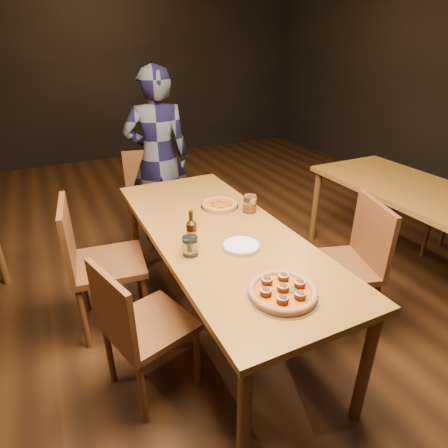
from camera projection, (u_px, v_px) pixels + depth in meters
name	position (u px, v px, depth m)	size (l,w,h in m)	color
ground	(221.00, 326.00, 2.62)	(9.00, 9.00, 0.00)	black
room_shell	(219.00, 26.00, 1.79)	(9.00, 9.00, 9.00)	black
table_main	(220.00, 241.00, 2.32)	(0.80, 2.00, 0.75)	brown
table_right	(435.00, 205.00, 2.82)	(0.80, 2.00, 0.75)	brown
chair_main_nw	(150.00, 324.00, 2.00)	(0.41, 0.41, 0.88)	#5A3517
chair_main_sw	(108.00, 262.00, 2.45)	(0.46, 0.46, 0.98)	#5A3517
chair_main_e	(337.00, 266.00, 2.44)	(0.44, 0.44, 0.95)	#5A3517
chair_end	(153.00, 201.00, 3.43)	(0.44, 0.44, 0.93)	#5A3517
pizza_meatball	(283.00, 291.00, 1.70)	(0.34, 0.34, 0.06)	#B7B7BF
pizza_margherita	(220.00, 205.00, 2.60)	(0.26, 0.26, 0.03)	#B7B7BF
plate_stack	(241.00, 246.00, 2.10)	(0.21, 0.21, 0.02)	white
beer_bottle	(192.00, 234.00, 2.09)	(0.06, 0.06, 0.21)	black
water_glass	(190.00, 246.00, 2.01)	(0.09, 0.09, 0.11)	white
amber_glass	(250.00, 204.00, 2.51)	(0.09, 0.09, 0.11)	#9F5412
diner	(158.00, 158.00, 3.46)	(0.59, 0.39, 1.62)	black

